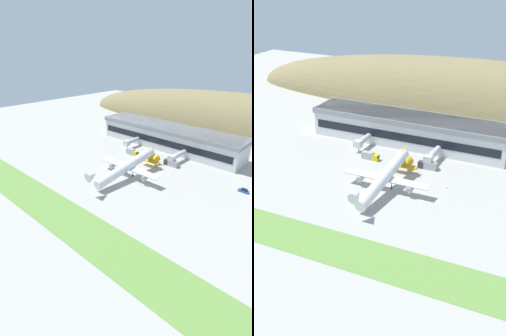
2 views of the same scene
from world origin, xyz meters
TOP-DOWN VIEW (x-y plane):
  - ground_plane at (0.00, 0.00)m, footprint 394.52×394.52m
  - grass_strip_foreground at (0.00, -36.15)m, footprint 355.07×16.16m
  - hill_backdrop at (15.09, 114.50)m, footprint 304.33×55.78m
  - terminal_building at (-5.87, 49.13)m, footprint 90.97×18.61m
  - jetway_0 at (-22.03, 33.74)m, footprint 3.38×11.87m
  - jetway_1 at (10.95, 32.65)m, footprint 3.38×13.91m
  - cargo_airplane at (3.84, 2.60)m, footprint 33.15×46.71m
  - service_car_0 at (-2.37, 31.35)m, footprint 3.98×1.81m
  - service_car_1 at (48.76, 25.26)m, footprint 4.20×1.81m
  - fuel_truck at (-14.02, 25.76)m, footprint 7.61×2.63m
  - box_truck at (11.08, 27.44)m, footprint 7.72×2.46m
  - traffic_cone_0 at (23.63, 14.52)m, footprint 0.52×0.52m

SIDE VIEW (x-z plane):
  - ground_plane at x=0.00m, z-range 0.00..0.00m
  - hill_backdrop at x=15.09m, z-range -26.42..26.42m
  - grass_strip_foreground at x=0.00m, z-range 0.00..0.08m
  - traffic_cone_0 at x=23.63m, z-range -0.01..0.57m
  - service_car_0 at x=-2.37m, z-range -0.14..1.45m
  - service_car_1 at x=48.76m, z-range -0.14..1.47m
  - fuel_truck at x=-14.02m, z-range -0.07..2.97m
  - box_truck at x=11.08m, z-range -0.04..3.03m
  - jetway_0 at x=-22.03m, z-range 1.27..6.70m
  - jetway_1 at x=10.95m, z-range 1.28..6.71m
  - cargo_airplane at x=3.84m, z-range 0.27..10.83m
  - terminal_building at x=-5.87m, z-range 0.88..14.16m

